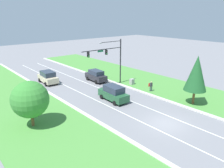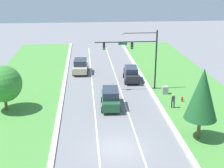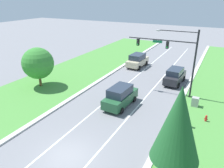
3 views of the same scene
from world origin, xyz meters
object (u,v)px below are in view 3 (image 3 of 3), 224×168
Objects in this scene: pedestrian at (186,117)px; fire_hydrant at (206,119)px; utility_cabinet at (195,102)px; traffic_signal_mast at (174,52)px; conifer_near_right_tree at (178,124)px; forest_suv at (120,96)px; champagne_suv at (137,60)px; oak_near_left_tree at (38,63)px; charcoal_suv at (175,76)px.

pedestrian is 2.44m from fire_hydrant.
traffic_signal_mast is at bearing 146.80° from utility_cabinet.
pedestrian reaches higher than fire_hydrant.
fire_hydrant is at bearing 82.06° from conifer_near_right_tree.
fire_hydrant is at bearing 7.75° from forest_suv.
champagne_suv is 24.52m from conifer_near_right_tree.
utility_cabinet is (10.59, -10.36, -0.57)m from champagne_suv.
oak_near_left_tree is at bearing -117.62° from champagne_suv.
fire_hydrant is 0.10× the size of conifer_near_right_tree.
utility_cabinet is (7.17, 3.42, -0.56)m from forest_suv.
conifer_near_right_tree is (7.33, -8.02, 3.24)m from forest_suv.
forest_suv is 0.74× the size of conifer_near_right_tree.
charcoal_suv is 6.74m from utility_cabinet.
traffic_signal_mast is 4.68× the size of pedestrian.
fire_hydrant is (1.61, 1.73, -0.59)m from pedestrian.
fire_hydrant is at bearing -115.97° from pedestrian.
forest_suv reaches higher than champagne_suv.
champagne_suv is 2.91× the size of pedestrian.
traffic_signal_mast is at bearing -45.05° from champagne_suv.
conifer_near_right_tree is 20.57m from oak_near_left_tree.
conifer_near_right_tree reaches higher than charcoal_suv.
champagne_suv is 0.96× the size of oak_near_left_tree.
champagne_suv reaches higher than fire_hydrant.
champagne_suv is 1.02× the size of charcoal_suv.
utility_cabinet is (3.45, -5.76, -0.53)m from charcoal_suv.
champagne_suv is 18.05m from pedestrian.
forest_suv is at bearing -0.35° from oak_near_left_tree.
utility_cabinet is at bearing -75.97° from pedestrian.
traffic_signal_mast is 1.60× the size of forest_suv.
charcoal_suv reaches higher than fire_hydrant.
pedestrian reaches higher than utility_cabinet.
oak_near_left_tree is (-11.54, 0.07, 2.02)m from forest_suv.
traffic_signal_mast reaches higher than conifer_near_right_tree.
conifer_near_right_tree is at bearing -23.21° from oak_near_left_tree.
oak_near_left_tree is (-18.71, -3.34, 2.58)m from utility_cabinet.
fire_hydrant is (8.55, 0.72, -0.75)m from forest_suv.
forest_suv is 4.65× the size of utility_cabinet.
fire_hydrant is 20.29m from oak_near_left_tree.
forest_suv is 7.08× the size of fire_hydrant.
traffic_signal_mast is 8.26m from pedestrian.
traffic_signal_mast is 1.18× the size of conifer_near_right_tree.
champagne_suv is at bearing 135.64° from utility_cabinet.
forest_suv is 11.71m from oak_near_left_tree.
fire_hydrant is at bearing -46.41° from traffic_signal_mast.
fire_hydrant is (4.83, -8.45, -0.72)m from charcoal_suv.
champagne_suv is 0.73× the size of conifer_near_right_tree.
champagne_suv is at bearing 106.85° from forest_suv.
charcoal_suv is 17.89m from oak_near_left_tree.
traffic_signal_mast reaches higher than fire_hydrant.
charcoal_suv is (-0.32, 3.72, -4.13)m from traffic_signal_mast.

